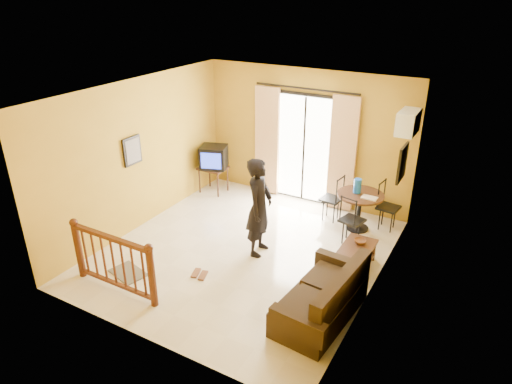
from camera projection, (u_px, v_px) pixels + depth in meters
The scene contains 19 objects.
ground at pixel (244, 251), 8.02m from camera, with size 5.00×5.00×0.00m, color beige.
room_shell at pixel (243, 161), 7.31m from camera, with size 5.00×5.00×5.00m.
balcony_door at pixel (304, 148), 9.45m from camera, with size 2.25×0.14×2.46m.
tv_table at pixel (213, 170), 10.11m from camera, with size 0.59×0.49×0.59m.
television at pixel (214, 157), 9.96m from camera, with size 0.68×0.65×0.49m.
picture_left at pixel (132, 151), 8.20m from camera, with size 0.05×0.42×0.52m.
dining_table at pixel (360, 201), 8.53m from camera, with size 0.88×0.88×0.73m.
water_jug at pixel (357, 186), 8.47m from camera, with size 0.15×0.15×0.27m, color blue.
serving_tray at pixel (369, 198), 8.29m from camera, with size 0.28×0.18×0.02m, color beige.
dining_chairs at pixel (355, 230), 8.73m from camera, with size 1.52×1.30×0.95m.
air_conditioner at pixel (408, 122), 7.73m from camera, with size 0.31×0.60×0.40m.
botanical_print at pixel (402, 163), 7.37m from camera, with size 0.05×0.50×0.60m.
coffee_table at pixel (356, 255), 7.44m from camera, with size 0.49×0.88×0.39m.
bowl at pixel (360, 241), 7.51m from camera, with size 0.20×0.20×0.06m, color brown.
sofa at pixel (324, 300), 6.31m from camera, with size 0.92×1.75×0.81m.
standing_person at pixel (259, 207), 7.66m from camera, with size 0.63×0.42×1.74m, color black.
stair_balustrade at pixel (113, 258), 6.80m from camera, with size 1.63×0.13×1.04m.
doormat at pixel (128, 273), 7.41m from camera, with size 0.60×0.40×0.02m, color #5C584A.
sandals at pixel (199, 274), 7.37m from camera, with size 0.31×0.27×0.03m.
Camera 1 is at (3.55, -5.86, 4.30)m, focal length 32.00 mm.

